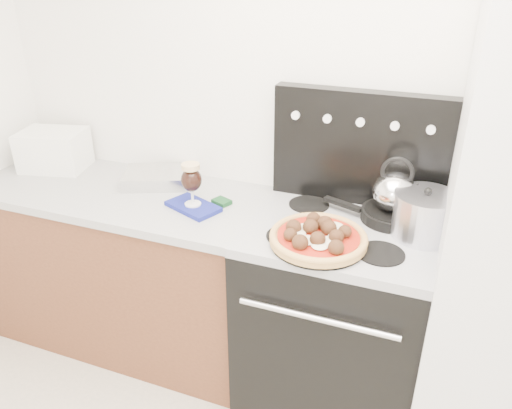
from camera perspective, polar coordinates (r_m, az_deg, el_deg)
The scene contains 15 objects.
room_shell at distance 1.20m, azimuth -1.82°, elevation -7.39°, with size 3.52×3.01×2.52m.
base_cabinet at distance 2.74m, azimuth -14.28°, elevation -7.21°, with size 1.45×0.60×0.86m, color brown.
countertop at distance 2.53m, azimuth -15.41°, elevation 1.31°, with size 1.48×0.63×0.04m, color #B4B4B4.
stove_body at distance 2.35m, azimuth 8.84°, elevation -12.88°, with size 0.76×0.65×0.88m, color black.
cooktop at distance 2.09m, azimuth 9.71°, elevation -3.06°, with size 0.76×0.65×0.04m, color #ADADB2.
backguard at distance 2.22m, azimuth 11.75°, elevation 6.32°, with size 0.76×0.08×0.50m, color black.
toaster_oven at distance 2.85m, azimuth -22.09°, elevation 5.81°, with size 0.32×0.24×0.20m, color white.
foil_sheet at distance 2.53m, azimuth -11.19°, elevation 3.07°, with size 0.32×0.23×0.06m, color silver.
oven_mitt at distance 2.25m, azimuth -7.20°, elevation -0.23°, with size 0.24×0.14×0.02m, color navy.
beer_glass at distance 2.21m, azimuth -7.36°, elevation 2.32°, with size 0.09×0.09×0.20m, color black, non-canonical shape.
pizza_pan at distance 1.94m, azimuth 7.10°, elevation -4.41°, with size 0.36×0.36×0.01m, color black.
pizza at distance 1.93m, azimuth 7.15°, elevation -3.58°, with size 0.37×0.37×0.05m, color tan, non-canonical shape.
skillet at distance 2.17m, azimuth 15.22°, elevation -1.18°, with size 0.26×0.26×0.05m, color black.
tea_kettle at distance 2.12m, azimuth 15.60°, elevation 1.75°, with size 0.18×0.18×0.20m, color silver, non-canonical shape.
stock_pot at distance 2.05m, azimuth 18.63°, elevation -1.32°, with size 0.24×0.24×0.17m, color silver.
Camera 1 is at (0.39, -0.62, 1.92)m, focal length 35.00 mm.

